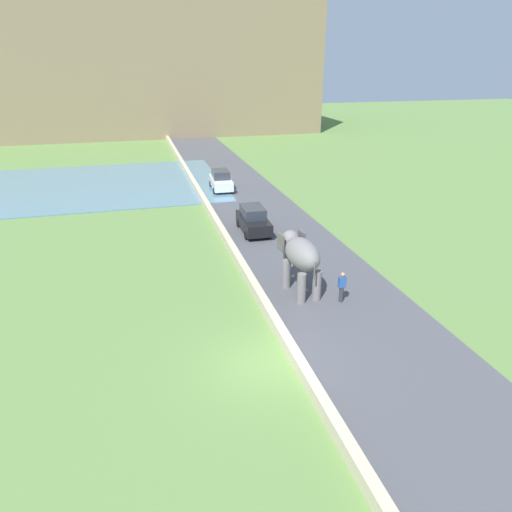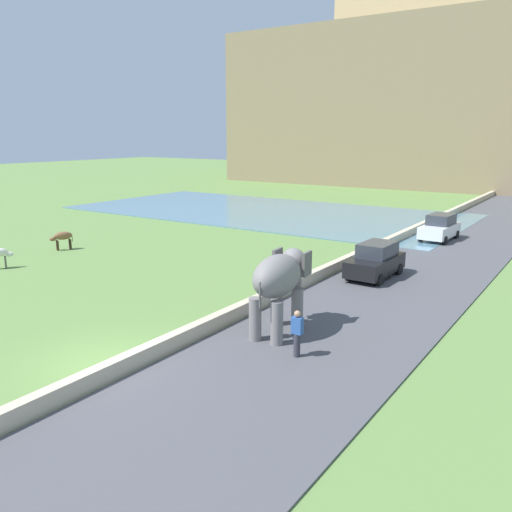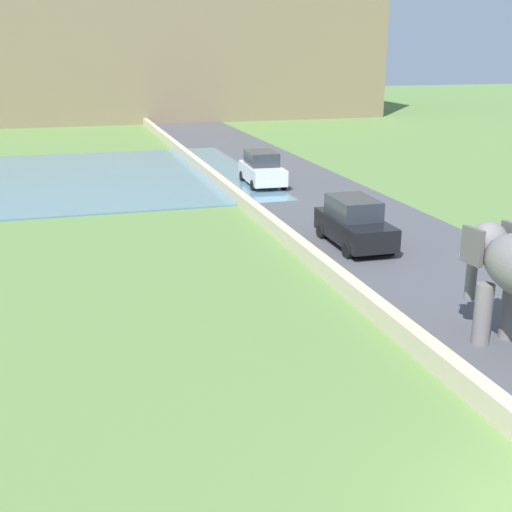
# 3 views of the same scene
# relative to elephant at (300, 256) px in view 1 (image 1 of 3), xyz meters

# --- Properties ---
(ground_plane) EXTENTS (220.00, 220.00, 0.00)m
(ground_plane) POSITION_rel_elephant_xyz_m (-3.40, -5.39, -2.04)
(ground_plane) COLOR #608442
(road_surface) EXTENTS (7.00, 120.00, 0.06)m
(road_surface) POSITION_rel_elephant_xyz_m (1.60, 14.61, -2.01)
(road_surface) COLOR #4C4C51
(road_surface) RESTS_ON ground
(barrier_wall) EXTENTS (0.40, 110.00, 0.57)m
(barrier_wall) POSITION_rel_elephant_xyz_m (-2.20, 12.61, -1.75)
(barrier_wall) COLOR beige
(barrier_wall) RESTS_ON ground
(lake) EXTENTS (36.00, 18.00, 0.08)m
(lake) POSITION_rel_elephant_xyz_m (-17.40, 25.76, -2.00)
(lake) COLOR slate
(lake) RESTS_ON ground
(hill_distant) EXTENTS (64.00, 28.00, 21.68)m
(hill_distant) POSITION_rel_elephant_xyz_m (-9.40, 65.84, 8.80)
(hill_distant) COLOR #897556
(hill_distant) RESTS_ON ground
(elephant) EXTENTS (1.68, 3.54, 2.99)m
(elephant) POSITION_rel_elephant_xyz_m (0.00, 0.00, 0.00)
(elephant) COLOR slate
(elephant) RESTS_ON ground
(person_beside_elephant) EXTENTS (0.36, 0.22, 1.63)m
(person_beside_elephant) POSITION_rel_elephant_xyz_m (1.63, -1.57, -1.16)
(person_beside_elephant) COLOR #33333D
(person_beside_elephant) RESTS_ON ground
(car_black) EXTENTS (1.87, 4.04, 1.80)m
(car_black) POSITION_rel_elephant_xyz_m (0.03, 9.27, -1.14)
(car_black) COLOR black
(car_black) RESTS_ON ground
(car_white) EXTENTS (1.94, 4.08, 1.80)m
(car_white) POSITION_rel_elephant_xyz_m (0.03, 20.95, -1.14)
(car_white) COLOR white
(car_white) RESTS_ON ground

